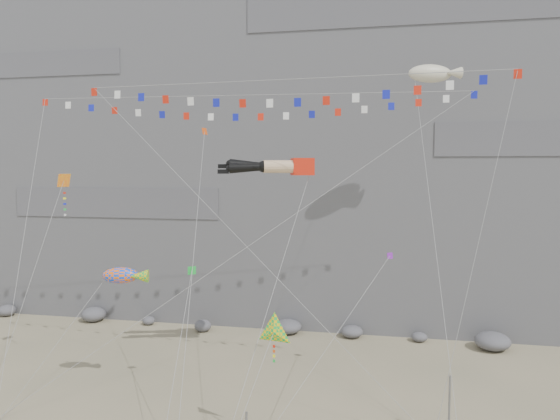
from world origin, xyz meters
TOP-DOWN VIEW (x-y plane):
  - ground at (0.00, 0.00)m, footprint 120.00×120.00m
  - cliff at (0.00, 32.00)m, footprint 80.00×28.00m
  - talus_boulders at (0.00, 17.00)m, footprint 60.00×3.00m
  - anchor_pole_right at (12.79, -0.83)m, footprint 0.12×0.12m
  - legs_kite at (1.23, 6.11)m, footprint 7.04×16.50m
  - flag_banner_upper at (-1.58, 8.83)m, footprint 33.41×14.13m
  - flag_banner_lower at (2.51, 2.48)m, footprint 27.72×4.78m
  - harlequin_kite at (-13.37, 2.49)m, footprint 3.03×7.01m
  - fish_windsock at (-8.37, 0.99)m, footprint 7.62×5.98m
  - delta_kite at (3.25, -4.00)m, footprint 3.07×5.34m
  - blimp_windsock at (12.15, 12.24)m, footprint 4.51×16.52m
  - small_kite_a at (-4.85, 8.05)m, footprint 4.06×15.46m
  - small_kite_b at (9.14, 5.91)m, footprint 7.53×11.28m
  - small_kite_c at (-3.32, 1.01)m, footprint 2.26×9.94m

SIDE VIEW (x-z plane):
  - ground at x=0.00m, z-range 0.00..0.00m
  - talus_boulders at x=0.00m, z-range 0.00..1.20m
  - anchor_pole_right at x=12.79m, z-range 0.00..3.75m
  - delta_kite at x=3.25m, z-range 2.32..10.90m
  - fish_windsock at x=-8.37m, z-range 2.73..13.85m
  - small_kite_c at x=-3.32m, z-range 2.28..15.11m
  - small_kite_b at x=9.14m, z-range 1.22..17.04m
  - harlequin_kite at x=-13.37m, z-range 6.60..22.53m
  - legs_kite at x=1.23m, z-range 4.65..26.48m
  - small_kite_a at x=-4.85m, z-range 6.05..29.84m
  - flag_banner_upper at x=-1.58m, z-range 7.18..34.91m
  - flag_banner_lower at x=2.51m, z-range 9.23..32.96m
  - blimp_windsock at x=12.15m, z-range 9.09..36.41m
  - cliff at x=0.00m, z-range 0.00..50.00m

